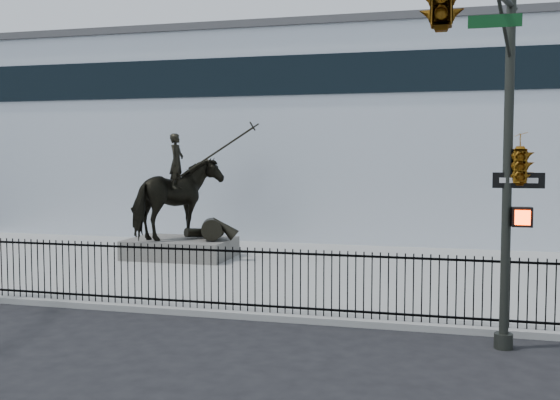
# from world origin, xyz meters

# --- Properties ---
(ground) EXTENTS (120.00, 120.00, 0.00)m
(ground) POSITION_xyz_m (0.00, 0.00, 0.00)
(ground) COLOR black
(ground) RESTS_ON ground
(plaza) EXTENTS (30.00, 12.00, 0.15)m
(plaza) POSITION_xyz_m (0.00, 7.00, 0.07)
(plaza) COLOR #959592
(plaza) RESTS_ON ground
(building) EXTENTS (44.00, 14.00, 9.00)m
(building) POSITION_xyz_m (0.00, 20.00, 4.50)
(building) COLOR silver
(building) RESTS_ON ground
(picket_fence) EXTENTS (22.10, 0.10, 1.50)m
(picket_fence) POSITION_xyz_m (0.00, 1.25, 0.90)
(picket_fence) COLOR black
(picket_fence) RESTS_ON plaza
(statue_plinth) EXTENTS (3.60, 2.49, 0.67)m
(statue_plinth) POSITION_xyz_m (-3.27, 8.19, 0.49)
(statue_plinth) COLOR #504E49
(statue_plinth) RESTS_ON plaza
(equestrian_statue) EXTENTS (4.60, 2.85, 3.89)m
(equestrian_statue) POSITION_xyz_m (-3.20, 8.19, 2.23)
(equestrian_statue) COLOR black
(equestrian_statue) RESTS_ON statue_plinth
(traffic_signal_right) EXTENTS (2.17, 6.86, 7.00)m
(traffic_signal_right) POSITION_xyz_m (6.47, -2.00, 4.85)
(traffic_signal_right) COLOR #262823
(traffic_signal_right) RESTS_ON ground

